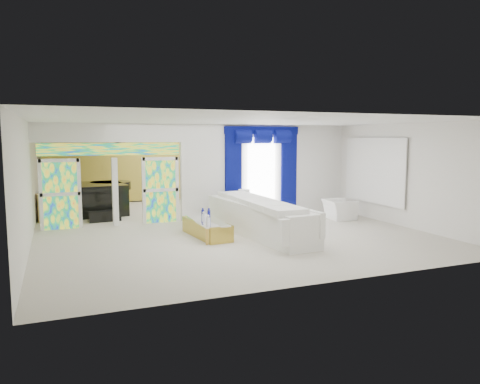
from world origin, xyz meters
name	(u,v)px	position (x,y,z in m)	size (l,w,h in m)	color
floor	(216,225)	(0.00, 0.00, 0.00)	(12.00, 12.00, 0.00)	#B7AF9E
dividing_wall	(267,171)	(2.15, 1.00, 1.50)	(5.70, 0.18, 3.00)	white
dividing_header	(111,133)	(-2.85, 1.00, 2.73)	(4.30, 0.18, 0.55)	white
stained_panel_left	(60,194)	(-4.28, 1.00, 1.00)	(0.95, 0.04, 2.00)	#994C3F
stained_panel_right	(161,190)	(-1.42, 1.00, 1.00)	(0.95, 0.04, 2.00)	#994C3F
stained_transom	(111,149)	(-2.85, 1.00, 2.25)	(4.00, 0.05, 0.35)	#994C3F
window_pane	(261,172)	(1.90, 0.90, 1.45)	(1.00, 0.02, 2.30)	white
blue_drape_left	(233,175)	(0.90, 0.87, 1.40)	(0.55, 0.10, 2.80)	#04084E
blue_drape_right	(289,173)	(2.90, 0.87, 1.40)	(0.55, 0.10, 2.80)	#04084E
blue_pelmet	(262,130)	(1.90, 0.87, 2.82)	(2.60, 0.12, 0.25)	#04084E
wall_mirror	(374,171)	(4.94, -1.00, 1.55)	(0.04, 2.70, 1.90)	white
gold_curtains	(169,164)	(0.00, 5.90, 1.50)	(9.70, 0.12, 2.90)	#AF942A
white_sofa	(258,219)	(0.59, -1.80, 0.42)	(0.95, 4.43, 0.84)	white
coffee_table	(207,229)	(-0.76, -1.50, 0.21)	(0.64, 1.92, 0.43)	gold
console_table	(253,213)	(1.45, 0.56, 0.19)	(1.12, 0.35, 0.37)	white
table_lamp	(244,199)	(1.15, 0.56, 0.66)	(0.36, 0.36, 0.58)	silver
armchair	(339,209)	(3.96, -0.57, 0.31)	(0.95, 0.83, 0.62)	white
grand_piano	(99,199)	(-3.03, 3.43, 0.52)	(1.56, 2.05, 1.03)	black
piano_bench	(104,216)	(-3.03, 1.83, 0.16)	(0.97, 0.38, 0.32)	black
tv_console	(47,207)	(-4.66, 2.50, 0.43)	(0.59, 0.54, 0.86)	tan
chandelier	(119,136)	(-2.30, 3.40, 2.65)	(0.60, 0.60, 0.60)	gold
decanters	(206,216)	(-0.74, -1.37, 0.52)	(0.24, 0.96, 0.26)	navy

